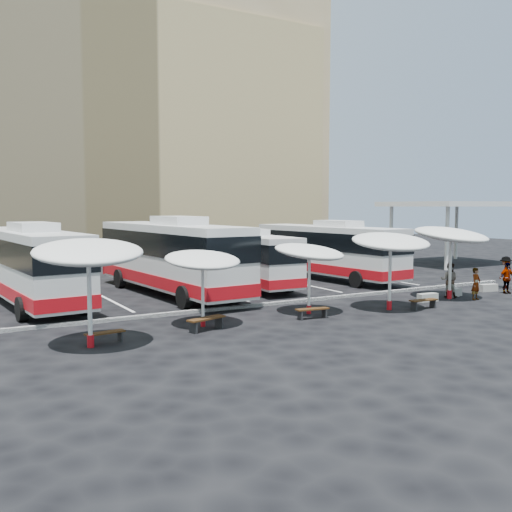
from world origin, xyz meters
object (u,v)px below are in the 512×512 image
bus_0 (29,262)px  conc_bench_1 (454,293)px  sunshade_0 (88,252)px  wood_bench_2 (312,311)px  sunshade_3 (391,242)px  passenger_2 (507,278)px  bus_3 (327,249)px  sunshade_1 (203,260)px  sunshade_4 (451,235)px  wood_bench_3 (423,302)px  passenger_1 (450,280)px  bus_1 (170,254)px  conc_bench_2 (488,288)px  wood_bench_0 (105,335)px  sunshade_2 (309,252)px  passenger_0 (476,284)px  conc_bench_0 (428,298)px  bus_2 (241,256)px  passenger_3 (505,272)px  wood_bench_1 (206,321)px

bus_0 → conc_bench_1: size_ratio=11.57×
sunshade_0 → wood_bench_2: (9.49, 0.26, -2.92)m
sunshade_3 → passenger_2: bearing=2.8°
bus_3 → sunshade_1: bus_3 is taller
sunshade_4 → wood_bench_3: bearing=-156.8°
conc_bench_1 → passenger_1: passenger_1 is taller
bus_1 → conc_bench_2: 18.08m
conc_bench_1 → wood_bench_0: bearing=-176.6°
sunshade_2 → sunshade_4: (8.80, -0.26, 0.55)m
wood_bench_3 → passenger_2: 7.64m
sunshade_1 → wood_bench_0: (-4.20, -0.93, -2.35)m
wood_bench_3 → conc_bench_1: wood_bench_3 is taller
bus_3 → wood_bench_0: bearing=-153.7°
bus_1 → passenger_0: bearing=-40.3°
sunshade_1 → passenger_1: (14.43, 0.16, -1.76)m
bus_3 → wood_bench_2: size_ratio=8.22×
bus_1 → sunshade_4: 14.96m
sunshade_3 → passenger_2: sunshade_3 is taller
bus_1 → sunshade_0: 11.88m
wood_bench_0 → sunshade_1: bearing=12.5°
wood_bench_3 → passenger_2: bearing=8.2°
bus_3 → passenger_1: 9.48m
wood_bench_3 → sunshade_0: bearing=178.4°
bus_3 → conc_bench_0: (-1.03, -9.76, -1.79)m
sunshade_3 → passenger_1: 5.89m
sunshade_1 → sunshade_3: bearing=-6.1°
sunshade_4 → passenger_2: sunshade_4 is taller
bus_2 → passenger_3: bearing=-31.6°
wood_bench_0 → conc_bench_0: size_ratio=1.29×
bus_0 → wood_bench_3: (15.84, -10.65, -1.73)m
sunshade_3 → wood_bench_1: sunshade_3 is taller
conc_bench_0 → conc_bench_2: size_ratio=1.02×
bus_0 → wood_bench_0: bearing=-89.1°
bus_2 → passenger_2: bus_2 is taller
bus_2 → passenger_3: size_ratio=5.92×
wood_bench_0 → conc_bench_1: (19.04, 1.14, -0.12)m
bus_0 → bus_1: (7.16, -0.48, 0.12)m
wood_bench_3 → passenger_2: (7.54, 1.09, 0.52)m
bus_3 → sunshade_4: size_ratio=2.76×
sunshade_3 → passenger_0: size_ratio=2.65×
bus_3 → sunshade_3: size_ratio=2.84×
sunshade_2 → wood_bench_0: size_ratio=2.87×
conc_bench_2 → passenger_0: 3.50m
bus_0 → sunshade_1: bearing=-64.9°
passenger_2 → conc_bench_1: bearing=175.8°
wood_bench_0 → conc_bench_2: (22.24, 1.47, -0.12)m
conc_bench_2 → bus_1: bearing=153.5°
bus_0 → wood_bench_0: size_ratio=9.06×
bus_0 → wood_bench_3: size_ratio=8.73×
passenger_2 → sunshade_2: bearing=-174.7°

